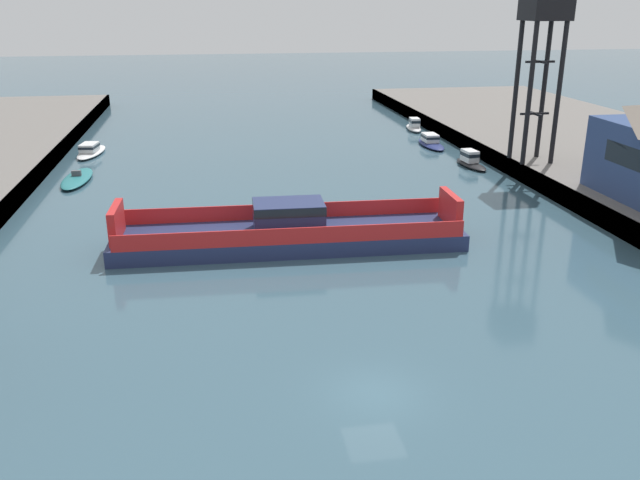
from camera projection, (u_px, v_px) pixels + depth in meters
name	position (u px, v px, depth m)	size (l,w,h in m)	color
ground_plane	(375.00, 394.00, 28.54)	(400.00, 400.00, 0.00)	#385666
chain_ferry	(289.00, 232.00, 45.55)	(23.99, 6.45, 3.30)	navy
moored_boat_near_right	(431.00, 142.00, 77.36)	(2.23, 6.96, 1.38)	navy
moored_boat_mid_left	(471.00, 160.00, 67.74)	(2.19, 5.82, 1.64)	black
moored_boat_mid_right	(77.00, 178.00, 62.26)	(2.71, 8.36, 1.02)	#237075
moored_boat_far_left	(91.00, 150.00, 72.85)	(3.25, 7.65, 1.35)	white
moored_boat_far_right	(414.00, 126.00, 86.66)	(2.09, 5.41, 1.67)	white
crane_tower	(544.00, 22.00, 59.06)	(3.65, 3.65, 15.66)	black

